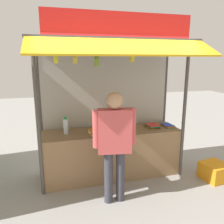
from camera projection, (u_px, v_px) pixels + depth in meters
The scene contains 16 objects.
ground_plane at pixel (112, 174), 4.30m from camera, with size 20.00×20.00×0.00m, color gray.
stall_counter at pixel (112, 153), 4.20m from camera, with size 2.51×0.69×0.88m, color olive.
stall_structure at pixel (111, 85), 3.99m from camera, with size 2.71×1.48×2.82m.
water_bottle_rear_center at pixel (121, 120), 4.35m from camera, with size 0.08×0.08×0.28m.
water_bottle_far_right at pixel (66, 126), 3.88m from camera, with size 0.09×0.09×0.30m.
water_bottle_left at pixel (116, 121), 4.26m from camera, with size 0.08×0.08×0.28m.
water_bottle_right at pixel (95, 122), 4.12m from camera, with size 0.08×0.08×0.30m.
magazine_stack_front_left at pixel (168, 125), 4.35m from camera, with size 0.19×0.29×0.04m.
magazine_stack_front_right at pixel (95, 132), 3.92m from camera, with size 0.23×0.27×0.07m.
magazine_stack_center at pixel (152, 126), 4.30m from camera, with size 0.24×0.28×0.06m.
banana_bunch_inner_left at pixel (97, 61), 3.31m from camera, with size 0.12×0.12×0.30m.
banana_bunch_inner_right at pixel (132, 58), 3.44m from camera, with size 0.09×0.09×0.24m.
banana_bunch_leftmost at pixel (75, 59), 3.23m from camera, with size 0.08×0.09×0.26m.
banana_bunch_rightmost at pixel (56, 59), 3.16m from camera, with size 0.08×0.09×0.25m.
vendor_person at pixel (115, 138), 3.26m from camera, with size 0.65×0.28×1.70m.
plastic_crate at pixel (214, 171), 4.09m from camera, with size 0.43×0.43×0.30m, color orange.
Camera 1 is at (-1.00, -3.79, 2.13)m, focal length 35.78 mm.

